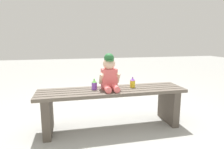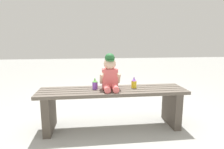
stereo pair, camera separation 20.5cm
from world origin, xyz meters
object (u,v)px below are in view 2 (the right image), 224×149
object	(u,v)px
child_figure	(110,74)
sippy_cup_right	(134,83)
park_bench	(113,102)
sippy_cup_left	(95,84)

from	to	relation	value
child_figure	sippy_cup_right	world-z (taller)	child_figure
child_figure	park_bench	bearing A→B (deg)	-31.16
child_figure	sippy_cup_left	world-z (taller)	child_figure
sippy_cup_left	child_figure	bearing A→B (deg)	-6.98
child_figure	sippy_cup_right	xyz separation A→B (m)	(0.28, 0.02, -0.12)
park_bench	sippy_cup_left	xyz separation A→B (m)	(-0.20, 0.04, 0.20)
park_bench	sippy_cup_left	distance (m)	0.29
child_figure	sippy_cup_left	xyz separation A→B (m)	(-0.17, 0.02, -0.12)
child_figure	sippy_cup_right	bearing A→B (deg)	4.19
park_bench	child_figure	distance (m)	0.32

